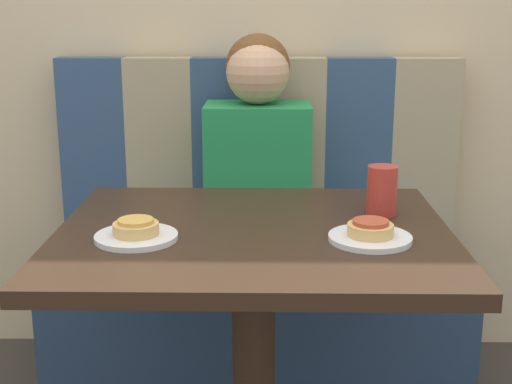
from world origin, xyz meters
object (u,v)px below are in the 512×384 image
(plate_right, at_px, (370,238))
(pizza_right, at_px, (370,228))
(person, at_px, (258,148))
(pizza_left, at_px, (136,227))
(drinking_cup, at_px, (382,191))
(plate_left, at_px, (136,237))

(plate_right, relative_size, pizza_right, 1.81)
(person, xyz_separation_m, plate_right, (0.25, -0.75, -0.05))
(person, bearing_deg, pizza_left, -108.16)
(plate_right, xyz_separation_m, drinking_cup, (0.05, 0.20, 0.05))
(pizza_left, height_order, pizza_right, same)
(person, relative_size, plate_right, 3.95)
(plate_right, xyz_separation_m, pizza_left, (-0.49, 0.00, 0.02))
(pizza_left, bearing_deg, plate_left, 0.00)
(person, xyz_separation_m, pizza_left, (-0.25, -0.75, -0.02))
(plate_left, relative_size, plate_right, 1.00)
(person, xyz_separation_m, pizza_right, (0.25, -0.75, -0.02))
(person, height_order, plate_left, person)
(pizza_right, bearing_deg, person, 108.16)
(plate_left, xyz_separation_m, pizza_left, (-0.00, 0.00, 0.02))
(plate_left, relative_size, pizza_left, 1.81)
(plate_left, relative_size, drinking_cup, 1.50)
(person, bearing_deg, drinking_cup, -61.62)
(pizza_right, height_order, drinking_cup, drinking_cup)
(plate_left, bearing_deg, pizza_left, 180.00)
(pizza_left, bearing_deg, pizza_right, 0.00)
(pizza_left, relative_size, pizza_right, 1.00)
(person, height_order, drinking_cup, person)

